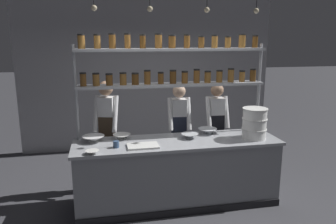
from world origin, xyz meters
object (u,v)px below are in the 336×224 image
prep_bowl_near_right (122,137)px  serving_cup_front (116,144)px  prep_bowl_near_left (207,131)px  prep_bowl_center_front (190,136)px  spice_shelf_unit (172,69)px  chef_right (216,126)px  prep_bowl_center_back (94,139)px  prep_bowl_far_left (92,152)px  chef_center (179,127)px  chef_left (107,128)px  container_stack (254,123)px  cutting_board (143,146)px

prep_bowl_near_right → serving_cup_front: (-0.09, -0.35, 0.01)m
prep_bowl_near_left → prep_bowl_center_front: (-0.31, -0.17, -0.01)m
spice_shelf_unit → prep_bowl_near_left: 1.04m
prep_bowl_center_front → spice_shelf_unit: bearing=128.4°
chef_right → prep_bowl_center_back: (-1.91, -0.50, 0.05)m
chef_right → prep_bowl_near_right: 1.60m
spice_shelf_unit → chef_right: 1.29m
prep_bowl_center_back → prep_bowl_far_left: 0.49m
chef_center → prep_bowl_center_back: 1.41m
chef_left → prep_bowl_center_back: (-0.19, -0.46, -0.01)m
prep_bowl_center_back → prep_bowl_near_right: prep_bowl_center_back is taller
container_stack → prep_bowl_near_left: 0.68m
cutting_board → prep_bowl_near_left: size_ratio=1.44×
spice_shelf_unit → serving_cup_front: size_ratio=31.06×
prep_bowl_center_back → container_stack: bearing=-7.3°
chef_right → prep_bowl_near_right: bearing=-161.0°
serving_cup_front → chef_left: bearing=97.0°
cutting_board → prep_bowl_near_right: 0.46m
prep_bowl_center_back → serving_cup_front: serving_cup_front is taller
prep_bowl_near_right → prep_bowl_far_left: 0.66m
spice_shelf_unit → prep_bowl_near_left: size_ratio=9.69×
spice_shelf_unit → container_stack: bearing=-21.7°
chef_center → prep_bowl_center_front: (0.00, -0.64, 0.05)m
chef_center → prep_bowl_far_left: 1.67m
cutting_board → chef_left: bearing=118.2°
spice_shelf_unit → prep_bowl_center_back: bearing=-172.4°
chef_right → serving_cup_front: (-1.63, -0.80, 0.06)m
chef_center → prep_bowl_near_right: 1.05m
spice_shelf_unit → prep_bowl_near_right: spice_shelf_unit is taller
serving_cup_front → prep_bowl_center_front: bearing=11.0°
spice_shelf_unit → cutting_board: bearing=-134.8°
prep_bowl_center_front → prep_bowl_center_back: 1.32m
chef_center → prep_bowl_near_left: 0.57m
prep_bowl_center_front → chef_left: bearing=153.0°
container_stack → prep_bowl_center_back: 2.21m
chef_center → prep_bowl_center_front: size_ratio=6.63×
chef_center → prep_bowl_center_front: chef_center is taller
spice_shelf_unit → cutting_board: (-0.49, -0.49, -0.93)m
prep_bowl_near_left → serving_cup_front: bearing=-164.6°
container_stack → prep_bowl_far_left: 2.21m
chef_center → container_stack: chef_center is taller
chef_left → prep_bowl_near_left: bearing=1.7°
prep_bowl_near_right → chef_right: bearing=16.2°
prep_bowl_near_right → container_stack: bearing=-10.3°
prep_bowl_near_left → serving_cup_front: 1.39m
chef_center → prep_bowl_far_left: chef_center is taller
chef_center → prep_bowl_near_right: (-0.93, -0.48, 0.05)m
chef_center → container_stack: size_ratio=3.70×
serving_cup_front → prep_bowl_near_right: bearing=75.3°
cutting_board → prep_bowl_near_left: prep_bowl_near_left is taller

